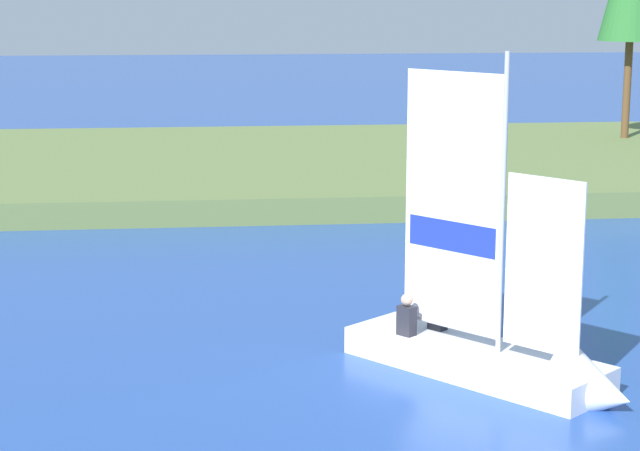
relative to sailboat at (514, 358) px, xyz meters
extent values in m
cube|color=#5B703D|center=(-4.17, 20.37, -0.07)|extent=(80.00, 15.90, 0.70)
cylinder|color=brown|center=(10.46, 23.40, 2.01)|extent=(0.27, 0.27, 3.46)
cube|color=white|center=(-0.47, 0.57, -0.20)|extent=(3.85, 4.22, 0.44)
cone|color=white|center=(0.93, -1.11, -0.20)|extent=(1.64, 1.62, 1.22)
cylinder|color=#B7B7BC|center=(-0.19, 0.23, 2.34)|extent=(0.08, 0.08, 4.63)
cube|color=white|center=(-0.80, 0.95, 2.30)|extent=(1.23, 1.47, 4.04)
cube|color=#1E33B2|center=(-0.80, 0.95, 1.73)|extent=(1.12, 1.33, 0.48)
cube|color=white|center=(0.30, -0.36, 1.55)|extent=(0.88, 1.04, 2.64)
cylinder|color=#B7B7BC|center=(-0.80, 0.95, 0.25)|extent=(1.26, 1.49, 0.06)
cube|color=#26262D|center=(-1.45, 1.26, 0.27)|extent=(0.33, 0.34, 0.49)
sphere|color=tan|center=(-1.45, 1.26, 0.62)|extent=(0.20, 0.20, 0.20)
cube|color=#26262D|center=(-0.88, 1.52, 0.29)|extent=(0.33, 0.34, 0.53)
sphere|color=tan|center=(-0.88, 1.52, 0.66)|extent=(0.20, 0.20, 0.20)
camera|label=1|loc=(-4.68, -16.45, 5.56)|focal=64.49mm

